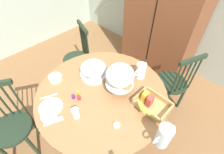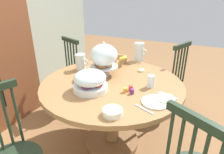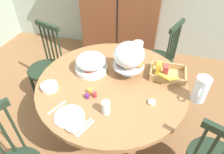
% 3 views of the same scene
% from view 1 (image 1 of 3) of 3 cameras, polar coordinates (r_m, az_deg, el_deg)
% --- Properties ---
extents(ground_plane, '(10.00, 10.00, 0.00)m').
position_cam_1_polar(ground_plane, '(2.31, -2.97, -15.77)').
color(ground_plane, brown).
extents(wooden_armoire, '(1.18, 0.60, 1.96)m').
position_cam_1_polar(wooden_armoire, '(2.67, 17.97, 20.55)').
color(wooden_armoire, brown).
rests_on(wooden_armoire, ground_plane).
extents(dining_table, '(1.33, 1.33, 0.74)m').
position_cam_1_polar(dining_table, '(1.82, -3.35, -8.81)').
color(dining_table, olive).
rests_on(dining_table, ground_plane).
extents(windsor_chair_near_window, '(0.43, 0.43, 0.97)m').
position_cam_1_polar(windsor_chair_near_window, '(2.27, 20.30, -2.11)').
color(windsor_chair_near_window, '#1E2D1E').
rests_on(windsor_chair_near_window, ground_plane).
extents(windsor_chair_by_cabinet, '(0.43, 0.43, 0.97)m').
position_cam_1_polar(windsor_chair_by_cabinet, '(2.54, -11.77, 6.21)').
color(windsor_chair_by_cabinet, '#1E2D1E').
rests_on(windsor_chair_by_cabinet, ground_plane).
extents(windsor_chair_facing_door, '(0.45, 0.45, 0.97)m').
position_cam_1_polar(windsor_chair_facing_door, '(2.06, -31.47, -14.48)').
color(windsor_chair_facing_door, '#1E2D1E').
rests_on(windsor_chair_facing_door, ground_plane).
extents(pastry_stand_with_dome, '(0.28, 0.28, 0.34)m').
position_cam_1_polar(pastry_stand_with_dome, '(1.54, 2.84, 0.29)').
color(pastry_stand_with_dome, silver).
rests_on(pastry_stand_with_dome, dining_table).
extents(fruit_platter_covered, '(0.30, 0.30, 0.18)m').
position_cam_1_polar(fruit_platter_covered, '(1.77, -6.48, 2.48)').
color(fruit_platter_covered, silver).
rests_on(fruit_platter_covered, dining_table).
extents(orange_juice_pitcher, '(0.10, 0.19, 0.17)m').
position_cam_1_polar(orange_juice_pitcher, '(1.78, 10.02, 2.00)').
color(orange_juice_pitcher, silver).
rests_on(orange_juice_pitcher, dining_table).
extents(milk_pitcher, '(0.11, 0.19, 0.22)m').
position_cam_1_polar(milk_pitcher, '(1.36, 17.52, -19.25)').
color(milk_pitcher, silver).
rests_on(milk_pitcher, dining_table).
extents(cereal_basket, '(0.32, 0.30, 0.12)m').
position_cam_1_polar(cereal_basket, '(1.56, 13.20, -9.13)').
color(cereal_basket, tan).
rests_on(cereal_basket, dining_table).
extents(china_plate_large, '(0.22, 0.22, 0.01)m').
position_cam_1_polar(china_plate_large, '(1.65, -20.58, -9.83)').
color(china_plate_large, white).
rests_on(china_plate_large, dining_table).
extents(china_plate_small, '(0.15, 0.15, 0.01)m').
position_cam_1_polar(china_plate_small, '(1.59, -21.10, -12.25)').
color(china_plate_small, white).
rests_on(china_plate_small, china_plate_large).
extents(cereal_bowl, '(0.14, 0.14, 0.04)m').
position_cam_1_polar(cereal_bowl, '(1.87, -19.18, -0.27)').
color(cereal_bowl, white).
rests_on(cereal_bowl, dining_table).
extents(drinking_glass, '(0.06, 0.06, 0.11)m').
position_cam_1_polar(drinking_glass, '(1.49, -12.57, -12.24)').
color(drinking_glass, silver).
rests_on(drinking_glass, dining_table).
extents(butter_dish, '(0.06, 0.06, 0.02)m').
position_cam_1_polar(butter_dish, '(1.44, 1.64, -16.53)').
color(butter_dish, beige).
rests_on(butter_dish, dining_table).
extents(jam_jar_strawberry, '(0.04, 0.04, 0.04)m').
position_cam_1_polar(jam_jar_strawberry, '(1.62, -11.43, -7.12)').
color(jam_jar_strawberry, '#B7282D').
rests_on(jam_jar_strawberry, dining_table).
extents(jam_jar_apricot, '(0.04, 0.04, 0.04)m').
position_cam_1_polar(jam_jar_apricot, '(1.66, -11.70, -5.51)').
color(jam_jar_apricot, orange).
rests_on(jam_jar_apricot, dining_table).
extents(jam_jar_grape, '(0.04, 0.04, 0.04)m').
position_cam_1_polar(jam_jar_grape, '(1.64, -13.38, -6.65)').
color(jam_jar_grape, '#5B2366').
rests_on(jam_jar_grape, dining_table).
extents(table_knife, '(0.08, 0.16, 0.01)m').
position_cam_1_polar(table_knife, '(1.57, -19.84, -13.87)').
color(table_knife, silver).
rests_on(table_knife, dining_table).
extents(dinner_fork, '(0.08, 0.16, 0.01)m').
position_cam_1_polar(dinner_fork, '(1.55, -19.68, -14.77)').
color(dinner_fork, silver).
rests_on(dinner_fork, dining_table).
extents(soup_spoon, '(0.08, 0.16, 0.01)m').
position_cam_1_polar(soup_spoon, '(1.74, -21.17, -6.31)').
color(soup_spoon, silver).
rests_on(soup_spoon, dining_table).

